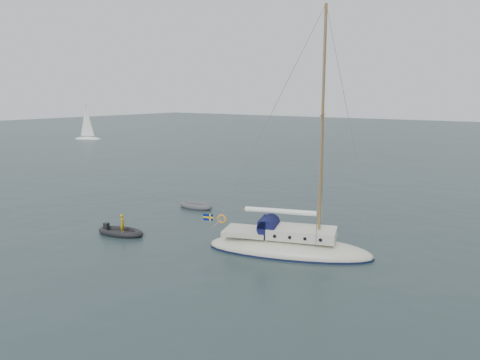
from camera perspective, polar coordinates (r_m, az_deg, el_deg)
The scene contains 5 objects.
ground at distance 31.70m, azimuth 4.41°, elevation -6.82°, with size 300.00×300.00×0.00m, color black.
sailboat at distance 28.23m, azimuth 6.01°, elevation -6.66°, with size 10.42×3.12×14.85m.
dinghy at distance 39.27m, azimuth -5.41°, elevation -3.14°, with size 3.13×1.41×0.45m.
rib at distance 32.90m, azimuth -14.36°, elevation -6.08°, with size 3.51×1.59×1.45m.
distant_yacht_a at distance 102.92m, azimuth -18.17°, elevation 6.59°, with size 5.89×3.14×7.80m.
Camera 1 is at (15.52, -25.99, 9.42)m, focal length 35.00 mm.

